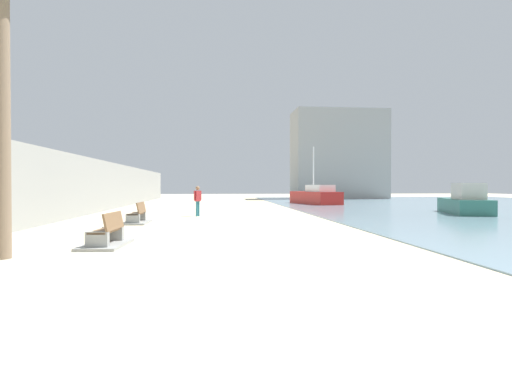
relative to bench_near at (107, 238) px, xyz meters
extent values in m
plane|color=beige|center=(2.77, 14.42, -0.23)|extent=(120.00, 120.00, 0.00)
cube|color=gray|center=(-4.73, 14.42, 1.48)|extent=(0.80, 64.00, 3.42)
cylinder|color=#7A6651|center=(-1.97, -1.88, 3.34)|extent=(0.44, 0.44, 7.16)
cube|color=gray|center=(-0.07, -0.70, 0.01)|extent=(0.61, 0.24, 0.50)
cube|color=gray|center=(0.02, 0.70, 0.01)|extent=(0.61, 0.24, 0.50)
cube|color=brown|center=(-0.03, 0.00, 0.22)|extent=(0.60, 1.63, 0.06)
cube|color=brown|center=(0.20, -0.01, 0.50)|extent=(0.26, 1.61, 0.50)
cube|color=gray|center=(-0.03, 0.00, -0.19)|extent=(1.23, 2.17, 0.08)
cube|color=gray|center=(-0.53, 6.69, 0.01)|extent=(0.60, 0.21, 0.50)
cube|color=gray|center=(-0.50, 8.09, 0.01)|extent=(0.60, 0.21, 0.50)
cube|color=brown|center=(-0.51, 7.39, 0.22)|extent=(0.54, 1.61, 0.06)
cube|color=brown|center=(-0.28, 7.39, 0.50)|extent=(0.20, 1.60, 0.50)
cube|color=gray|center=(-0.51, 7.39, -0.19)|extent=(1.15, 2.12, 0.08)
cylinder|color=teal|center=(2.07, 11.55, 0.19)|extent=(0.12, 0.12, 0.85)
cylinder|color=teal|center=(2.17, 11.64, 0.19)|extent=(0.12, 0.12, 0.85)
cube|color=#B22D33|center=(2.12, 11.59, 0.92)|extent=(0.36, 0.35, 0.60)
sphere|color=#936B4C|center=(2.12, 11.59, 1.36)|extent=(0.23, 0.23, 0.23)
cylinder|color=#B22D33|center=(1.95, 11.45, 0.95)|extent=(0.09, 0.09, 0.54)
cylinder|color=#B22D33|center=(2.29, 11.74, 0.95)|extent=(0.09, 0.09, 0.54)
cube|color=#337060|center=(18.23, 11.93, 0.25)|extent=(3.38, 5.72, 0.89)
cube|color=beige|center=(18.00, 11.16, 1.18)|extent=(1.97, 2.66, 0.97)
cube|color=red|center=(12.39, 26.21, 0.37)|extent=(3.73, 6.84, 1.13)
cube|color=white|center=(12.62, 25.26, 1.25)|extent=(2.22, 3.15, 0.63)
cylinder|color=silver|center=(12.32, 26.52, 3.05)|extent=(0.12, 0.12, 4.22)
cube|color=#9E9E99|center=(19.45, 42.42, 5.56)|extent=(12.00, 6.00, 11.59)
camera|label=1|loc=(3.10, -12.43, 1.51)|focal=29.63mm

